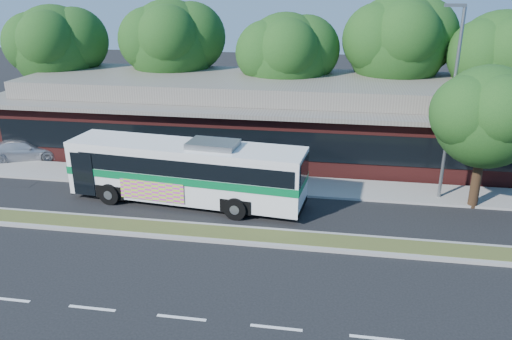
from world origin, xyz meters
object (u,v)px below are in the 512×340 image
object	(u,v)px
transit_bus	(187,168)
sidewalk_tree	(494,114)
lamp_post	(451,100)
sedan	(25,149)

from	to	relation	value
transit_bus	sidewalk_tree	size ratio (longest dim) A/B	1.73
lamp_post	sidewalk_tree	xyz separation A→B (m)	(1.77, -0.59, -0.46)
transit_bus	sidewalk_tree	world-z (taller)	sidewalk_tree
sedan	sidewalk_tree	world-z (taller)	sidewalk_tree
transit_bus	lamp_post	bearing A→B (deg)	17.20
sidewalk_tree	sedan	bearing A→B (deg)	173.87
sedan	sidewalk_tree	distance (m)	25.52
lamp_post	transit_bus	size ratio (longest dim) A/B	0.79
transit_bus	sedan	xyz separation A→B (m)	(-11.42, 4.47, -1.14)
sedan	transit_bus	bearing A→B (deg)	-134.00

